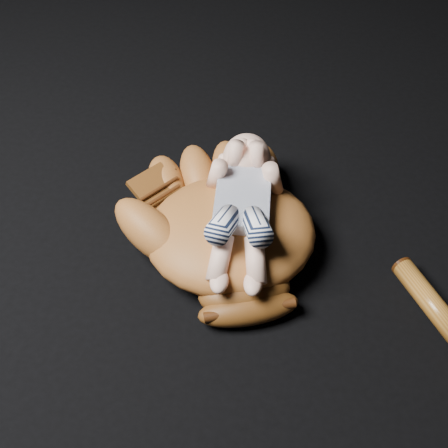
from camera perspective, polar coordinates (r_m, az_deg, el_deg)
name	(u,v)px	position (r m, az deg, el deg)	size (l,w,h in m)	color
baseball_glove	(231,227)	(1.15, 0.61, -0.29)	(0.39, 0.45, 0.14)	brown
newborn_baby	(242,208)	(1.11, 1.65, 1.47)	(0.16, 0.35, 0.14)	#E1AB91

